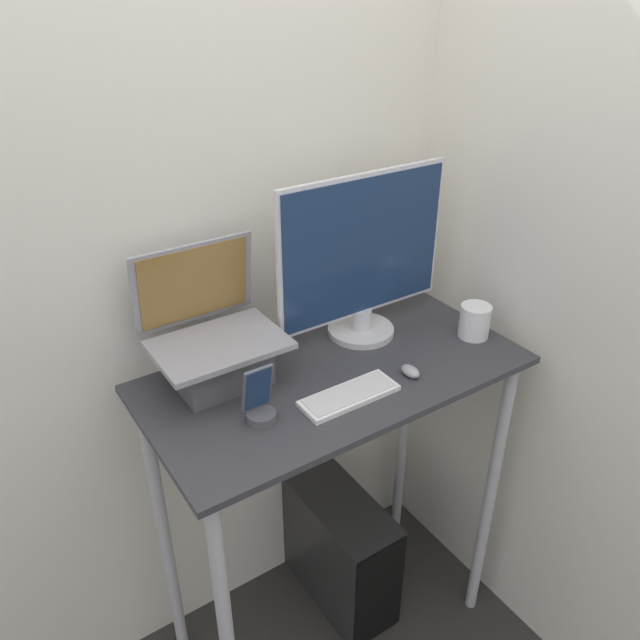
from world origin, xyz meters
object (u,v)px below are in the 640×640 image
object	(u,v)px
monitor	(363,262)
cell_phone	(260,405)
mouse	(410,371)
computer_tower	(339,548)
laptop	(217,349)
keyboard	(349,395)

from	to	relation	value
monitor	cell_phone	size ratio (longest dim) A/B	3.67
mouse	computer_tower	size ratio (longest dim) A/B	0.13
cell_phone	computer_tower	bearing A→B (deg)	24.83
laptop	monitor	xyz separation A→B (m)	(0.47, -0.01, 0.14)
mouse	laptop	bearing A→B (deg)	148.22
keyboard	computer_tower	bearing A→B (deg)	57.23
laptop	keyboard	bearing A→B (deg)	-47.38
monitor	computer_tower	world-z (taller)	monitor
monitor	computer_tower	xyz separation A→B (m)	(-0.08, -0.02, -1.13)
keyboard	cell_phone	distance (m)	0.25
cell_phone	computer_tower	size ratio (longest dim) A/B	0.32
laptop	monitor	size ratio (longest dim) A/B	0.64
laptop	cell_phone	bearing A→B (deg)	-87.68
mouse	cell_phone	size ratio (longest dim) A/B	0.40
laptop	cell_phone	distance (m)	0.22
monitor	cell_phone	bearing A→B (deg)	-156.40
laptop	keyboard	world-z (taller)	laptop
mouse	cell_phone	world-z (taller)	cell_phone
mouse	cell_phone	bearing A→B (deg)	172.12
laptop	mouse	distance (m)	0.53
keyboard	computer_tower	distance (m)	0.94
laptop	monitor	distance (m)	0.49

